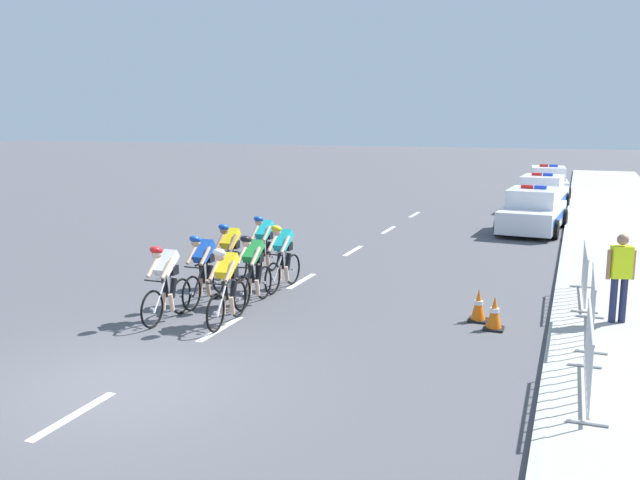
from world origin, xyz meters
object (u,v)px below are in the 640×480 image
(police_car_nearest, at_px, (533,212))
(traffic_cone_near, at_px, (478,306))
(cyclist_third, at_px, (203,268))
(cyclist_sixth, at_px, (282,256))
(police_car_third, at_px, (548,183))
(cyclist_fourth, at_px, (252,268))
(cyclist_second, at_px, (226,284))
(crowd_barrier_front, at_px, (588,357))
(spectator_closest, at_px, (620,272))
(crowd_barrier_middle, at_px, (592,305))
(police_car_second, at_px, (542,195))
(cyclist_seventh, at_px, (264,244))
(cyclist_fifth, at_px, (230,254))
(traffic_cone_mid, at_px, (494,313))
(crowd_barrier_rear, at_px, (585,275))
(cyclist_lead, at_px, (166,281))

(police_car_nearest, bearing_deg, traffic_cone_near, -91.35)
(cyclist_third, xyz_separation_m, cyclist_sixth, (1.03, 1.76, 0.00))
(cyclist_third, distance_m, police_car_third, 23.79)
(cyclist_third, height_order, cyclist_fourth, same)
(cyclist_second, distance_m, crowd_barrier_front, 6.52)
(cyclist_fourth, height_order, crowd_barrier_front, cyclist_fourth)
(spectator_closest, bearing_deg, cyclist_sixth, 176.24)
(crowd_barrier_front, xyz_separation_m, crowd_barrier_middle, (0.09, 2.81, 0.00))
(cyclist_fourth, bearing_deg, police_car_second, 74.30)
(cyclist_seventh, xyz_separation_m, spectator_closest, (8.03, -1.62, 0.30))
(cyclist_third, bearing_deg, cyclist_fifth, 97.10)
(cyclist_fifth, bearing_deg, police_car_second, 69.49)
(traffic_cone_near, bearing_deg, crowd_barrier_front, -59.61)
(traffic_cone_mid, bearing_deg, police_car_nearest, 90.40)
(cyclist_third, bearing_deg, cyclist_seventh, 89.71)
(cyclist_seventh, bearing_deg, cyclist_fifth, -98.43)
(police_car_third, bearing_deg, crowd_barrier_front, -86.28)
(police_car_third, bearing_deg, traffic_cone_near, -90.70)
(cyclist_second, relative_size, crowd_barrier_rear, 0.74)
(cyclist_lead, distance_m, traffic_cone_mid, 6.24)
(cyclist_second, bearing_deg, cyclist_seventh, 105.59)
(cyclist_second, bearing_deg, traffic_cone_near, 23.30)
(cyclist_seventh, height_order, police_car_nearest, police_car_nearest)
(cyclist_sixth, distance_m, traffic_cone_near, 4.65)
(crowd_barrier_rear, bearing_deg, cyclist_seventh, 179.20)
(cyclist_third, relative_size, cyclist_fourth, 1.00)
(police_car_second, xyz_separation_m, crowd_barrier_front, (1.66, -20.07, -0.03))
(crowd_barrier_middle, bearing_deg, spectator_closest, 63.49)
(police_car_nearest, height_order, crowd_barrier_rear, police_car_nearest)
(cyclist_fifth, distance_m, cyclist_sixth, 1.24)
(cyclist_fourth, xyz_separation_m, cyclist_fifth, (-1.17, 1.18, 0.00))
(crowd_barrier_front, height_order, traffic_cone_mid, crowd_barrier_front)
(crowd_barrier_front, height_order, crowd_barrier_middle, same)
(police_car_third, bearing_deg, cyclist_sixth, -102.72)
(cyclist_seventh, distance_m, traffic_cone_mid, 6.42)
(cyclist_fourth, height_order, traffic_cone_near, cyclist_fourth)
(cyclist_third, height_order, police_car_nearest, police_car_nearest)
(cyclist_fourth, bearing_deg, traffic_cone_near, 6.20)
(cyclist_third, relative_size, crowd_barrier_front, 0.74)
(police_car_third, distance_m, crowd_barrier_front, 25.55)
(cyclist_second, xyz_separation_m, police_car_third, (4.71, 24.12, -0.11))
(cyclist_fourth, bearing_deg, cyclist_fifth, 134.66)
(cyclist_seventh, bearing_deg, traffic_cone_near, -20.43)
(cyclist_fifth, bearing_deg, cyclist_second, -63.09)
(traffic_cone_mid, bearing_deg, police_car_second, 90.27)
(traffic_cone_near, bearing_deg, cyclist_third, -171.30)
(cyclist_fourth, height_order, police_car_second, police_car_second)
(crowd_barrier_middle, relative_size, spectator_closest, 1.39)
(cyclist_fourth, bearing_deg, cyclist_seventh, 110.52)
(cyclist_fourth, distance_m, cyclist_fifth, 1.66)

